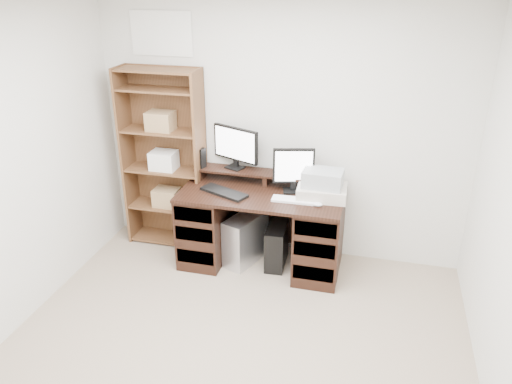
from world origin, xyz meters
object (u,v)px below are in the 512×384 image
at_px(monitor_wide, 236,146).
at_px(tower_black, 277,245).
at_px(bookshelf, 165,158).
at_px(desk, 262,227).
at_px(tower_silver, 245,239).
at_px(monitor_small, 294,168).
at_px(printer, 322,192).

xyz_separation_m(monitor_wide, tower_black, (0.46, -0.23, -0.89)).
height_order(tower_black, bookshelf, bookshelf).
bearing_deg(desk, tower_silver, 179.45).
bearing_deg(bookshelf, desk, -11.56).
relative_size(monitor_wide, tower_black, 1.14).
height_order(desk, tower_black, desk).
xyz_separation_m(monitor_wide, tower_silver, (0.16, -0.25, -0.85)).
relative_size(desk, monitor_small, 3.65).
height_order(printer, tower_silver, printer).
relative_size(tower_black, bookshelf, 0.23).
bearing_deg(monitor_wide, bookshelf, -154.33).
relative_size(monitor_wide, bookshelf, 0.27).
distance_m(monitor_wide, monitor_small, 0.61).
distance_m(monitor_small, bookshelf, 1.31).
distance_m(desk, tower_black, 0.23).
bearing_deg(tower_silver, desk, 19.81).
distance_m(monitor_wide, printer, 0.93).
distance_m(monitor_small, tower_black, 0.78).
distance_m(printer, bookshelf, 1.60).
relative_size(monitor_wide, tower_silver, 0.99).
relative_size(printer, tower_silver, 0.90).
xyz_separation_m(desk, bookshelf, (-1.04, 0.21, 0.53)).
xyz_separation_m(monitor_small, tower_silver, (-0.43, -0.11, -0.73)).
relative_size(printer, tower_black, 1.03).
relative_size(desk, tower_silver, 3.11).
bearing_deg(monitor_wide, printer, 9.27).
relative_size(desk, tower_black, 3.57).
relative_size(monitor_small, tower_black, 0.98).
bearing_deg(printer, monitor_wide, 163.56).
bearing_deg(desk, monitor_wide, 141.96).
bearing_deg(bookshelf, monitor_wide, 2.81).
distance_m(desk, monitor_wide, 0.81).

